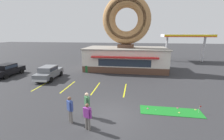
{
  "coord_description": "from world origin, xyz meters",
  "views": [
    {
      "loc": [
        1.61,
        -9.03,
        5.49
      ],
      "look_at": [
        -0.56,
        5.0,
        2.0
      ],
      "focal_mm": 24.0,
      "sensor_mm": 36.0,
      "label": 1
    }
  ],
  "objects": [
    {
      "name": "mini_donut_mid_left",
      "position": [
        4.85,
        1.11,
        0.05
      ],
      "size": [
        0.13,
        0.13,
        0.04
      ],
      "primitive_type": "torus",
      "color": "#E5C666",
      "rests_on": "putting_mat"
    },
    {
      "name": "putting_flag_pin",
      "position": [
        6.24,
        1.33,
        0.44
      ],
      "size": [
        0.13,
        0.01,
        0.55
      ],
      "color": "silver",
      "rests_on": "putting_mat"
    },
    {
      "name": "parking_stripe_mid_left",
      "position": [
        -2.25,
        5.0,
        0.0
      ],
      "size": [
        0.12,
        3.6,
        0.01
      ],
      "primitive_type": "cube",
      "color": "yellow",
      "rests_on": "ground"
    },
    {
      "name": "donut_shop_building",
      "position": [
        0.19,
        13.94,
        3.74
      ],
      "size": [
        12.3,
        6.75,
        10.96
      ],
      "color": "brown",
      "rests_on": "ground"
    },
    {
      "name": "mini_donut_near_right",
      "position": [
        6.15,
        1.74,
        0.05
      ],
      "size": [
        0.13,
        0.13,
        0.04
      ],
      "primitive_type": "torus",
      "color": "#E5C666",
      "rests_on": "putting_mat"
    },
    {
      "name": "pedestrian_leather_jacket_man",
      "position": [
        -1.42,
        -0.29,
        0.96
      ],
      "size": [
        0.43,
        0.48,
        1.73
      ],
      "color": "#7F7056",
      "rests_on": "ground"
    },
    {
      "name": "car_grey",
      "position": [
        -8.77,
        7.34,
        0.87
      ],
      "size": [
        2.18,
        4.65,
        1.6
      ],
      "color": "slate",
      "rests_on": "ground"
    },
    {
      "name": "putting_mat",
      "position": [
        4.3,
        1.25,
        0.01
      ],
      "size": [
        4.31,
        1.29,
        0.03
      ],
      "primitive_type": "cube",
      "color": "#197523",
      "rests_on": "ground"
    },
    {
      "name": "trash_bin",
      "position": [
        -5.2,
        11.22,
        0.5
      ],
      "size": [
        0.57,
        0.57,
        0.97
      ],
      "color": "#1E662D",
      "rests_on": "ground"
    },
    {
      "name": "pedestrian_blue_sweater_man",
      "position": [
        -2.25,
        -1.1,
        0.97
      ],
      "size": [
        0.48,
        0.43,
        1.75
      ],
      "color": "slate",
      "rests_on": "ground"
    },
    {
      "name": "car_black",
      "position": [
        -14.87,
        7.7,
        0.87
      ],
      "size": [
        1.99,
        4.57,
        1.6
      ],
      "color": "black",
      "rests_on": "ground"
    },
    {
      "name": "ground_plane",
      "position": [
        0.0,
        0.0,
        0.0
      ],
      "size": [
        160.0,
        160.0,
        0.0
      ],
      "primitive_type": "plane",
      "color": "#2D2D30"
    },
    {
      "name": "mini_donut_near_left",
      "position": [
        2.69,
        1.39,
        0.05
      ],
      "size": [
        0.13,
        0.13,
        0.04
      ],
      "primitive_type": "torus",
      "color": "#D8667F",
      "rests_on": "putting_mat"
    },
    {
      "name": "parking_stripe_left",
      "position": [
        -5.25,
        5.0,
        0.0
      ],
      "size": [
        0.12,
        3.6,
        0.01
      ],
      "primitive_type": "cube",
      "color": "yellow",
      "rests_on": "ground"
    },
    {
      "name": "parking_stripe_far_left",
      "position": [
        -8.25,
        5.0,
        0.0
      ],
      "size": [
        0.12,
        3.6,
        0.01
      ],
      "primitive_type": "cube",
      "color": "yellow",
      "rests_on": "ground"
    },
    {
      "name": "golf_ball",
      "position": [
        3.26,
        1.25,
        0.05
      ],
      "size": [
        0.04,
        0.04,
        0.04
      ],
      "primitive_type": "sphere",
      "color": "white",
      "rests_on": "putting_mat"
    },
    {
      "name": "mini_donut_mid_centre",
      "position": [
        4.91,
        1.79,
        0.05
      ],
      "size": [
        0.13,
        0.13,
        0.04
      ],
      "primitive_type": "torus",
      "color": "#D8667F",
      "rests_on": "putting_mat"
    },
    {
      "name": "pedestrian_hooded_kid",
      "position": [
        -0.96,
        -1.64,
        0.92
      ],
      "size": [
        0.56,
        0.36,
        1.65
      ],
      "color": "slate",
      "rests_on": "ground"
    },
    {
      "name": "parking_stripe_centre",
      "position": [
        0.75,
        5.0,
        0.0
      ],
      "size": [
        0.12,
        3.6,
        0.01
      ],
      "primitive_type": "cube",
      "color": "yellow",
      "rests_on": "ground"
    },
    {
      "name": "gas_station_canopy",
      "position": [
        11.38,
        22.79,
        4.86
      ],
      "size": [
        9.0,
        4.46,
        5.3
      ],
      "color": "silver",
      "rests_on": "ground"
    }
  ]
}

